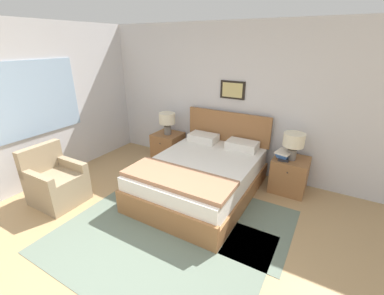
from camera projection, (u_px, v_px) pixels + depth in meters
name	position (u px, v px, depth m)	size (l,w,h in m)	color
ground_plane	(116.00, 295.00, 2.49)	(16.00, 16.00, 0.00)	tan
wall_back	(240.00, 101.00, 4.51)	(7.77, 0.09, 2.60)	silver
wall_left	(59.00, 101.00, 4.47)	(0.08, 5.52, 2.60)	silver
area_rug_main	(154.00, 245.00, 3.10)	(2.59, 1.79, 0.01)	slate
area_rug_bedside	(263.00, 230.00, 3.33)	(0.71, 1.32, 0.01)	slate
bed	(201.00, 175.00, 4.06)	(1.56, 2.11, 1.12)	#936038
armchair	(56.00, 183.00, 3.85)	(0.70, 0.65, 0.86)	#998466
nightstand_near_window	(168.00, 147.00, 5.26)	(0.54, 0.53, 0.56)	#936038
nightstand_by_door	(289.00, 175.00, 4.15)	(0.54, 0.53, 0.56)	#936038
table_lamp_near_window	(167.00, 120.00, 5.01)	(0.32, 0.32, 0.43)	slate
table_lamp_by_door	(294.00, 142.00, 3.91)	(0.32, 0.32, 0.43)	slate
book_thick_bottom	(283.00, 157.00, 4.05)	(0.20, 0.30, 0.04)	#232328
book_hardcover_middle	(284.00, 155.00, 4.04)	(0.19, 0.26, 0.04)	#335693
book_novel_upper	(284.00, 153.00, 4.02)	(0.21, 0.30, 0.02)	#335693
book_slim_near_top	(284.00, 152.00, 4.01)	(0.26, 0.31, 0.03)	silver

